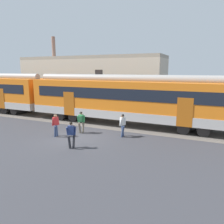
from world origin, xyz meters
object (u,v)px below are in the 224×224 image
(pedestrian_red, at_px, (56,123))
(pedestrian_white, at_px, (123,124))
(pedestrian_green, at_px, (81,120))
(pedestrian_navy, at_px, (71,133))
(commuter_train, at_px, (48,94))

(pedestrian_red, relative_size, pedestrian_white, 1.00)
(pedestrian_green, relative_size, pedestrian_navy, 1.00)
(pedestrian_red, bearing_deg, commuter_train, 133.60)
(pedestrian_white, bearing_deg, pedestrian_navy, -120.00)
(commuter_train, distance_m, pedestrian_red, 7.52)
(pedestrian_green, relative_size, pedestrian_white, 1.00)
(commuter_train, relative_size, pedestrian_navy, 22.83)
(commuter_train, distance_m, pedestrian_white, 10.19)
(pedestrian_green, height_order, pedestrian_white, same)
(pedestrian_navy, relative_size, pedestrian_white, 1.00)
(commuter_train, xyz_separation_m, pedestrian_green, (6.31, -3.89, -1.26))
(pedestrian_red, distance_m, pedestrian_white, 4.79)
(pedestrian_red, height_order, pedestrian_white, same)
(pedestrian_red, xyz_separation_m, pedestrian_green, (1.20, 1.47, 0.03))
(commuter_train, height_order, pedestrian_green, commuter_train)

